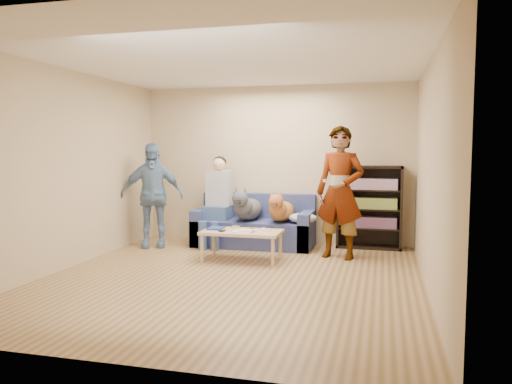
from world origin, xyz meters
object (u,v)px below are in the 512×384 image
(person_standing_right, at_px, (340,192))
(coffee_table, at_px, (242,234))
(person_seated, at_px, (217,198))
(sofa, at_px, (255,228))
(camera_silver, at_px, (236,227))
(person_standing_left, at_px, (152,195))
(bookshelf, at_px, (369,205))
(dog_gray, at_px, (247,208))
(notebook_blue, at_px, (216,228))
(dog_tan, at_px, (281,210))

(person_standing_right, height_order, coffee_table, person_standing_right)
(person_seated, distance_m, coffee_table, 1.26)
(person_seated, bearing_deg, sofa, 12.07)
(camera_silver, bearing_deg, person_standing_right, 14.54)
(person_standing_left, distance_m, coffee_table, 1.81)
(sofa, bearing_deg, person_seated, -167.93)
(coffee_table, distance_m, bookshelf, 2.19)
(dog_gray, bearing_deg, notebook_blue, -103.65)
(notebook_blue, distance_m, camera_silver, 0.29)
(notebook_blue, distance_m, coffee_table, 0.41)
(person_standing_left, bearing_deg, coffee_table, -40.41)
(camera_silver, height_order, dog_tan, dog_tan)
(dog_gray, xyz_separation_m, bookshelf, (1.88, 0.40, 0.05))
(person_standing_right, distance_m, camera_silver, 1.56)
(person_standing_left, relative_size, sofa, 0.87)
(person_standing_right, bearing_deg, coffee_table, -145.37)
(person_standing_right, height_order, dog_gray, person_standing_right)
(dog_tan, relative_size, coffee_table, 1.04)
(person_seated, distance_m, bookshelf, 2.42)
(notebook_blue, height_order, dog_gray, dog_gray)
(sofa, bearing_deg, person_standing_left, -161.52)
(person_seated, relative_size, dog_gray, 1.18)
(dog_tan, height_order, bookshelf, bookshelf)
(person_standing_right, distance_m, person_standing_left, 2.97)
(person_standing_left, xyz_separation_m, dog_tan, (2.02, 0.35, -0.22))
(dog_tan, distance_m, bookshelf, 1.40)
(person_seated, bearing_deg, notebook_blue, -72.62)
(person_standing_left, height_order, camera_silver, person_standing_left)
(bookshelf, bearing_deg, notebook_blue, -148.48)
(camera_silver, xyz_separation_m, dog_tan, (0.49, 0.82, 0.17))
(dog_gray, relative_size, coffee_table, 1.13)
(person_standing_right, distance_m, sofa, 1.68)
(camera_silver, bearing_deg, notebook_blue, -165.96)
(coffee_table, bearing_deg, person_standing_right, 20.53)
(person_standing_right, xyz_separation_m, coffee_table, (-1.31, -0.49, -0.57))
(dog_gray, distance_m, bookshelf, 1.93)
(sofa, height_order, person_seated, person_seated)
(person_standing_left, xyz_separation_m, bookshelf, (3.35, 0.75, -0.15))
(person_standing_left, xyz_separation_m, person_seated, (0.96, 0.39, -0.06))
(coffee_table, bearing_deg, notebook_blue, 172.87)
(notebook_blue, relative_size, bookshelf, 0.20)
(dog_gray, relative_size, bookshelf, 0.96)
(sofa, bearing_deg, camera_silver, -91.27)
(person_standing_left, xyz_separation_m, sofa, (1.55, 0.52, -0.55))
(notebook_blue, height_order, dog_tan, dog_tan)
(camera_silver, bearing_deg, bookshelf, 33.78)
(person_standing_left, relative_size, coffee_table, 1.51)
(dog_gray, xyz_separation_m, dog_tan, (0.55, -0.01, -0.02))
(sofa, height_order, bookshelf, bookshelf)
(dog_tan, bearing_deg, person_standing_left, -170.15)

